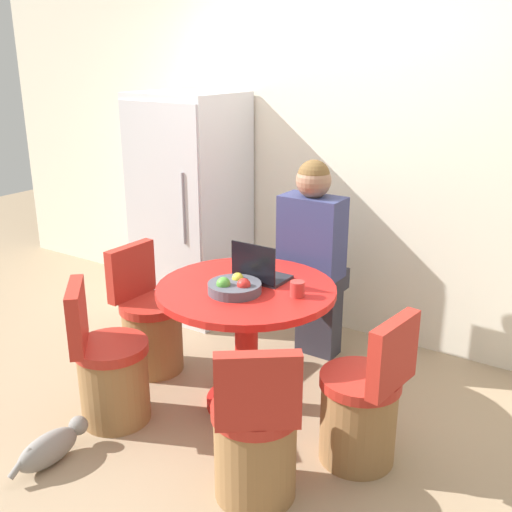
{
  "coord_description": "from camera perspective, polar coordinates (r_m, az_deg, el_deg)",
  "views": [
    {
      "loc": [
        1.8,
        -2.36,
        1.98
      ],
      "look_at": [
        0.05,
        0.28,
        0.9
      ],
      "focal_mm": 42.0,
      "sensor_mm": 36.0,
      "label": 1
    }
  ],
  "objects": [
    {
      "name": "ground_plane",
      "position": [
        3.57,
        -3.33,
        -14.96
      ],
      "size": [
        12.0,
        12.0,
        0.0
      ],
      "primitive_type": "plane",
      "color": "#9E8466"
    },
    {
      "name": "chair_right_side",
      "position": [
        3.13,
        10.05,
        -14.28
      ],
      "size": [
        0.42,
        0.41,
        0.82
      ],
      "rotation": [
        0.0,
        0.0,
        -1.7
      ],
      "color": "olive",
      "rests_on": "ground_plane"
    },
    {
      "name": "person_seated",
      "position": [
        3.88,
        5.58,
        0.38
      ],
      "size": [
        0.4,
        0.37,
        1.37
      ],
      "rotation": [
        0.0,
        0.0,
        3.14
      ],
      "color": "#2D2D38",
      "rests_on": "ground_plane"
    },
    {
      "name": "laptop",
      "position": [
        3.38,
        0.34,
        -1.55
      ],
      "size": [
        0.28,
        0.21,
        0.23
      ],
      "rotation": [
        0.0,
        0.0,
        3.14
      ],
      "color": "#232328",
      "rests_on": "dining_table"
    },
    {
      "name": "coffee_cup",
      "position": [
        3.18,
        3.96,
        -3.16
      ],
      "size": [
        0.08,
        0.08,
        0.08
      ],
      "color": "#B2332D",
      "rests_on": "dining_table"
    },
    {
      "name": "fruit_bowl",
      "position": [
        3.23,
        -2.06,
        -2.96
      ],
      "size": [
        0.29,
        0.29,
        0.1
      ],
      "color": "#4C4C56",
      "rests_on": "dining_table"
    },
    {
      "name": "wall_back",
      "position": [
        4.31,
        8.4,
        9.49
      ],
      "size": [
        7.0,
        0.06,
        2.6
      ],
      "color": "silver",
      "rests_on": "ground_plane"
    },
    {
      "name": "chair_near_left_corner",
      "position": [
        3.49,
        -13.72,
        -10.86
      ],
      "size": [
        0.47,
        0.47,
        0.82
      ],
      "rotation": [
        0.0,
        0.0,
        2.34
      ],
      "color": "olive",
      "rests_on": "ground_plane"
    },
    {
      "name": "chair_near_right_corner",
      "position": [
        2.87,
        -0.05,
        -17.41
      ],
      "size": [
        0.47,
        0.47,
        0.82
      ],
      "rotation": [
        0.0,
        0.0,
        -2.49
      ],
      "color": "olive",
      "rests_on": "ground_plane"
    },
    {
      "name": "chair_left_side",
      "position": [
        3.97,
        -10.03,
        -6.77
      ],
      "size": [
        0.41,
        0.41,
        0.82
      ],
      "rotation": [
        0.0,
        0.0,
        1.54
      ],
      "color": "olive",
      "rests_on": "ground_plane"
    },
    {
      "name": "cat",
      "position": [
        3.35,
        -18.92,
        -16.81
      ],
      "size": [
        0.14,
        0.48,
        0.17
      ],
      "rotation": [
        0.0,
        0.0,
        1.55
      ],
      "color": "gray",
      "rests_on": "ground_plane"
    },
    {
      "name": "refrigerator",
      "position": [
        4.66,
        -6.27,
        4.71
      ],
      "size": [
        0.74,
        0.68,
        1.71
      ],
      "color": "silver",
      "rests_on": "ground_plane"
    },
    {
      "name": "dining_table",
      "position": [
        3.4,
        -0.93,
        -6.22
      ],
      "size": [
        1.0,
        1.0,
        0.75
      ],
      "color": "red",
      "rests_on": "ground_plane"
    }
  ]
}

